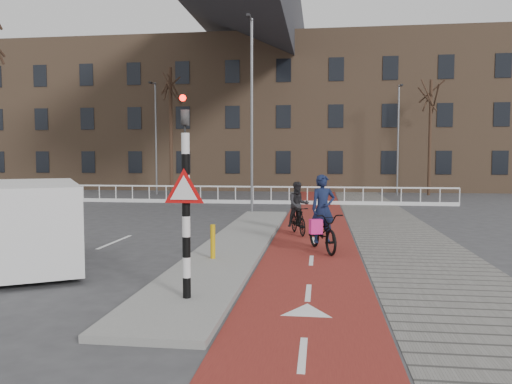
# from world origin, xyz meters

# --- Properties ---
(ground) EXTENTS (120.00, 120.00, 0.00)m
(ground) POSITION_xyz_m (0.00, 0.00, 0.00)
(ground) COLOR #38383A
(ground) RESTS_ON ground
(bike_lane) EXTENTS (2.50, 60.00, 0.01)m
(bike_lane) POSITION_xyz_m (1.50, 10.00, 0.01)
(bike_lane) COLOR maroon
(bike_lane) RESTS_ON ground
(sidewalk) EXTENTS (3.00, 60.00, 0.01)m
(sidewalk) POSITION_xyz_m (4.30, 10.00, 0.01)
(sidewalk) COLOR slate
(sidewalk) RESTS_ON ground
(curb_island) EXTENTS (1.80, 16.00, 0.12)m
(curb_island) POSITION_xyz_m (-0.70, 4.00, 0.06)
(curb_island) COLOR gray
(curb_island) RESTS_ON ground
(traffic_signal) EXTENTS (0.80, 0.80, 3.68)m
(traffic_signal) POSITION_xyz_m (-0.60, -2.02, 1.99)
(traffic_signal) COLOR black
(traffic_signal) RESTS_ON curb_island
(bollard) EXTENTS (0.12, 0.12, 0.83)m
(bollard) POSITION_xyz_m (-0.88, 1.41, 0.53)
(bollard) COLOR #D4A10B
(bollard) RESTS_ON curb_island
(cyclist_near) EXTENTS (1.35, 2.16, 2.10)m
(cyclist_near) POSITION_xyz_m (1.78, 3.28, 0.72)
(cyclist_near) COLOR black
(cyclist_near) RESTS_ON bike_lane
(cyclist_far) EXTENTS (0.95, 1.67, 1.76)m
(cyclist_far) POSITION_xyz_m (0.98, 6.17, 0.74)
(cyclist_far) COLOR black
(cyclist_far) RESTS_ON bike_lane
(van) EXTENTS (3.95, 4.92, 1.99)m
(van) POSITION_xyz_m (-4.97, 0.52, 1.05)
(van) COLOR silver
(van) RESTS_ON ground
(railing) EXTENTS (28.00, 0.10, 0.99)m
(railing) POSITION_xyz_m (-5.00, 17.00, 0.31)
(railing) COLOR silver
(railing) RESTS_ON ground
(townhouse_row) EXTENTS (46.00, 10.00, 15.90)m
(townhouse_row) POSITION_xyz_m (-3.00, 32.00, 7.81)
(townhouse_row) COLOR #7F6047
(townhouse_row) RESTS_ON ground
(tree_mid) EXTENTS (0.24, 0.24, 8.59)m
(tree_mid) POSITION_xyz_m (-8.35, 22.48, 4.30)
(tree_mid) COLOR #332016
(tree_mid) RESTS_ON ground
(tree_right) EXTENTS (0.21, 0.21, 7.77)m
(tree_right) POSITION_xyz_m (9.03, 24.74, 3.89)
(tree_right) COLOR #332016
(tree_right) RESTS_ON ground
(streetlight_near) EXTENTS (0.12, 0.12, 8.70)m
(streetlight_near) POSITION_xyz_m (-1.37, 11.91, 4.35)
(streetlight_near) COLOR slate
(streetlight_near) RESTS_ON ground
(streetlight_left) EXTENTS (0.12, 0.12, 7.70)m
(streetlight_left) POSITION_xyz_m (-9.62, 23.11, 3.85)
(streetlight_left) COLOR slate
(streetlight_left) RESTS_ON ground
(streetlight_right) EXTENTS (0.12, 0.12, 7.40)m
(streetlight_right) POSITION_xyz_m (6.86, 24.28, 3.70)
(streetlight_right) COLOR slate
(streetlight_right) RESTS_ON ground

